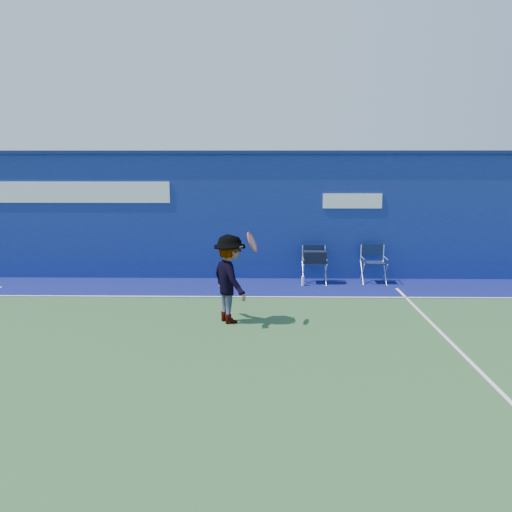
{
  "coord_description": "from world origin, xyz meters",
  "views": [
    {
      "loc": [
        1.53,
        -7.91,
        2.92
      ],
      "look_at": [
        1.35,
        2.6,
        1.0
      ],
      "focal_mm": 38.0,
      "sensor_mm": 36.0,
      "label": 1
    }
  ],
  "objects_px": {
    "water_bottle": "(303,281)",
    "tennis_player": "(230,279)",
    "directors_chair_right": "(373,271)",
    "directors_chair_left": "(314,267)"
  },
  "relations": [
    {
      "from": "directors_chair_right",
      "to": "tennis_player",
      "type": "height_order",
      "value": "tennis_player"
    },
    {
      "from": "water_bottle",
      "to": "tennis_player",
      "type": "bearing_deg",
      "value": -118.22
    },
    {
      "from": "directors_chair_right",
      "to": "water_bottle",
      "type": "xyz_separation_m",
      "value": [
        -1.68,
        -0.33,
        -0.17
      ]
    },
    {
      "from": "directors_chair_right",
      "to": "tennis_player",
      "type": "distance_m",
      "value": 4.48
    },
    {
      "from": "water_bottle",
      "to": "tennis_player",
      "type": "xyz_separation_m",
      "value": [
        -1.5,
        -2.79,
        0.68
      ]
    },
    {
      "from": "directors_chair_right",
      "to": "water_bottle",
      "type": "relative_size",
      "value": 4.07
    },
    {
      "from": "directors_chair_right",
      "to": "directors_chair_left",
      "type": "bearing_deg",
      "value": -177.93
    },
    {
      "from": "directors_chair_left",
      "to": "tennis_player",
      "type": "relative_size",
      "value": 0.54
    },
    {
      "from": "directors_chair_right",
      "to": "tennis_player",
      "type": "relative_size",
      "value": 0.54
    },
    {
      "from": "directors_chair_left",
      "to": "tennis_player",
      "type": "distance_m",
      "value": 3.57
    }
  ]
}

